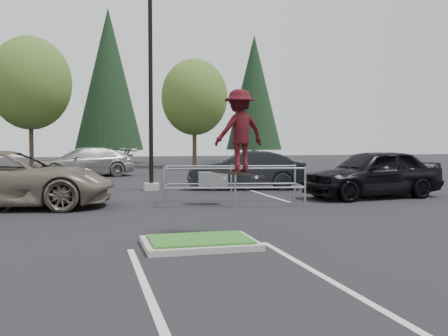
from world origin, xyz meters
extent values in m
plane|color=black|center=(0.00, 0.00, 0.00)|extent=(120.00, 120.00, 0.00)
cube|color=gray|center=(0.00, 0.00, 0.06)|extent=(2.20, 1.60, 0.12)
cube|color=#255E1D|center=(0.00, 0.00, 0.13)|extent=(1.95, 1.35, 0.05)
cube|color=silver|center=(-4.50, 9.00, 0.00)|extent=(0.12, 5.20, 0.01)
cube|color=silver|center=(4.50, 9.00, 0.00)|extent=(0.12, 5.20, 0.01)
cube|color=silver|center=(7.20, 9.00, 0.00)|extent=(0.12, 5.20, 0.01)
cube|color=silver|center=(9.90, 9.00, 0.00)|extent=(0.12, 5.20, 0.01)
cube|color=silver|center=(-1.35, -3.00, 0.00)|extent=(0.12, 6.00, 0.01)
cube|color=silver|center=(1.35, -3.00, 0.00)|extent=(0.12, 6.00, 0.01)
cube|color=gray|center=(0.50, 12.00, 0.15)|extent=(0.60, 0.60, 0.30)
cylinder|color=black|center=(0.50, 12.00, 5.00)|extent=(0.18, 0.18, 10.00)
cylinder|color=#38281C|center=(-6.00, 30.50, 1.75)|extent=(0.32, 0.32, 3.50)
ellipsoid|color=#3D5820|center=(-6.00, 30.50, 6.26)|extent=(5.89, 5.89, 6.77)
sphere|color=#3D5820|center=(-5.40, 30.20, 5.52)|extent=(3.68, 3.68, 3.68)
sphere|color=#3D5820|center=(-6.50, 30.90, 5.70)|extent=(4.05, 4.05, 4.05)
cylinder|color=#38281C|center=(6.00, 29.80, 1.52)|extent=(0.32, 0.32, 3.04)
ellipsoid|color=#3D5820|center=(6.00, 29.80, 5.44)|extent=(5.12, 5.12, 5.89)
sphere|color=#3D5820|center=(6.60, 29.50, 4.80)|extent=(3.20, 3.20, 3.20)
sphere|color=#3D5820|center=(5.50, 30.20, 4.96)|extent=(3.52, 3.52, 3.52)
cylinder|color=#38281C|center=(0.00, 40.50, 0.60)|extent=(0.36, 0.36, 1.20)
cone|color=black|center=(0.00, 40.50, 7.85)|extent=(6.38, 6.38, 13.30)
cylinder|color=#38281C|center=(14.00, 39.50, 0.60)|extent=(0.36, 0.36, 1.20)
cone|color=black|center=(14.00, 39.50, 6.85)|extent=(5.50, 5.50, 11.30)
cylinder|color=#92949A|center=(0.18, 6.03, 0.64)|extent=(0.07, 0.07, 1.27)
cylinder|color=#92949A|center=(0.47, 7.55, 0.64)|extent=(0.07, 0.07, 1.27)
cylinder|color=#92949A|center=(2.36, 5.62, 0.64)|extent=(0.07, 0.07, 1.27)
cylinder|color=#92949A|center=(2.64, 7.14, 0.64)|extent=(0.07, 0.07, 1.27)
cylinder|color=#92949A|center=(4.53, 5.21, 0.64)|extent=(0.07, 0.07, 1.27)
cylinder|color=#92949A|center=(4.82, 6.73, 0.64)|extent=(0.07, 0.07, 1.27)
cylinder|color=#92949A|center=(2.36, 5.62, 0.61)|extent=(4.35, 0.88, 0.06)
cylinder|color=#92949A|center=(2.36, 5.62, 1.22)|extent=(4.35, 0.88, 0.06)
cylinder|color=#92949A|center=(2.64, 7.14, 0.61)|extent=(4.35, 0.88, 0.06)
cylinder|color=#92949A|center=(2.64, 7.14, 1.22)|extent=(4.35, 0.88, 0.06)
cube|color=#92949A|center=(1.85, 6.51, 0.80)|extent=(1.03, 0.74, 0.53)
cube|color=black|center=(1.11, 1.00, 1.35)|extent=(1.21, 0.44, 0.19)
cylinder|color=silver|center=(0.75, 0.88, 1.28)|extent=(0.07, 0.04, 0.07)
cylinder|color=silver|center=(0.75, 1.12, 1.28)|extent=(0.07, 0.04, 0.07)
cylinder|color=silver|center=(1.47, 0.88, 1.28)|extent=(0.07, 0.04, 0.07)
cylinder|color=silver|center=(1.47, 1.12, 1.28)|extent=(0.07, 0.04, 0.07)
imported|color=maroon|center=(1.11, 1.00, 2.30)|extent=(1.30, 0.95, 1.81)
imported|color=#77685B|center=(-4.50, 7.33, 0.89)|extent=(6.76, 3.82, 1.78)
imported|color=black|center=(4.50, 11.50, 0.82)|extent=(5.25, 2.78, 1.64)
imported|color=black|center=(8.00, 7.00, 0.90)|extent=(5.50, 2.80, 1.79)
imported|color=#9E9F9A|center=(-2.22, 21.29, 0.85)|extent=(6.26, 3.76, 1.70)
camera|label=1|loc=(-2.14, -10.04, 2.09)|focal=42.00mm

